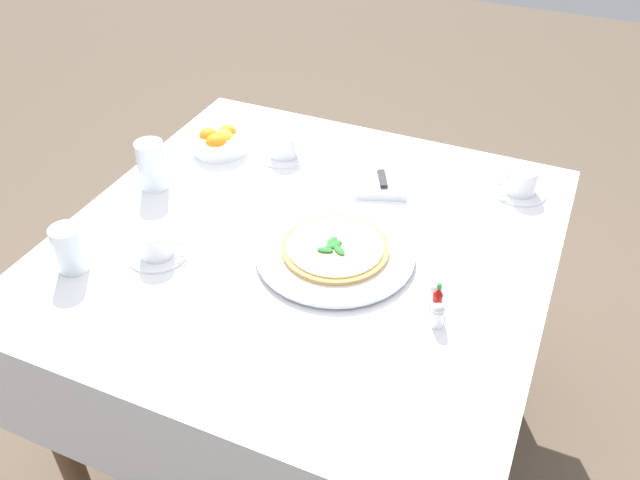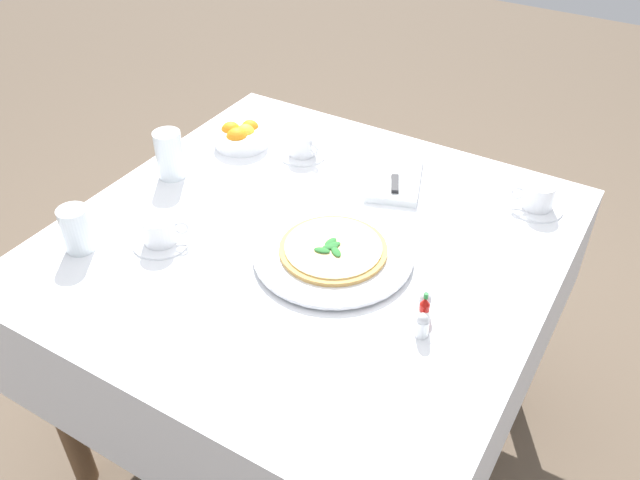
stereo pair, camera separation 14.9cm
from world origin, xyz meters
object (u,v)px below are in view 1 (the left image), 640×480
Objects in this scene: coffee_cup_left_edge at (521,183)px; hot_sauce_bottle at (437,302)px; napkin_folded at (380,174)px; coffee_cup_center_back at (284,147)px; water_glass_back_corner at (70,251)px; pizza at (335,248)px; pepper_shaker at (438,316)px; salt_shaker at (435,295)px; pizza_plate at (335,252)px; water_glass_far_left at (152,168)px; citrus_bowl at (219,142)px; dinner_knife at (380,169)px; coffee_cup_right_edge at (156,244)px.

coffee_cup_left_edge is 0.51m from hot_sauce_bottle.
coffee_cup_left_edge reaches higher than napkin_folded.
coffee_cup_center_back is 1.22× the size of water_glass_back_corner.
hot_sauce_bottle is at bearing -109.41° from pizza.
salt_shaker is at bearing 19.65° from pepper_shaker.
water_glass_far_left is (0.08, 0.53, 0.04)m from pizza_plate.
citrus_bowl is at bearing -14.99° from water_glass_far_left.
pepper_shaker is (-0.47, -0.28, 0.02)m from napkin_folded.
pepper_shaker is at bearing -113.98° from pizza.
coffee_cup_left_edge is (0.42, -0.33, 0.01)m from pizza.
pizza_plate is 0.35m from dinner_knife.
coffee_cup_right_edge is at bearing -144.29° from water_glass_far_left.
napkin_folded is 0.49m from salt_shaker.
hot_sauce_bottle is at bearing -118.27° from citrus_bowl.
coffee_cup_center_back is at bearing -8.19° from coffee_cup_right_edge.
pepper_shaker is at bearing -114.03° from pizza_plate.
pizza_plate is at bearing -122.54° from citrus_bowl.
citrus_bowl is at bearing 63.16° from salt_shaker.
hot_sauce_bottle is (-0.51, 0.08, 0.00)m from coffee_cup_left_edge.
citrus_bowl is 2.67× the size of salt_shaker.
hot_sauce_bottle is 0.03m from pepper_shaker.
dinner_knife is at bearing -87.66° from coffee_cup_center_back.
pizza is 0.57m from water_glass_back_corner.
salt_shaker and pepper_shaker have the same top height.
coffee_cup_right_edge reaches higher than pizza.
coffee_cup_center_back reaches higher than dinner_knife.
coffee_cup_left_edge is 1.21× the size of water_glass_back_corner.
dinner_knife reaches higher than pizza_plate.
water_glass_far_left reaches higher than water_glass_back_corner.
water_glass_far_left is at bearing 81.79° from pizza.
pizza_plate is 0.53m from coffee_cup_left_edge.
water_glass_far_left reaches higher than pizza.
coffee_cup_center_back is 0.63m from coffee_cup_left_edge.
pepper_shaker reaches higher than dinner_knife.
pizza_plate is 0.56m from citrus_bowl.
pizza is 0.45m from coffee_cup_center_back.
water_glass_far_left is 2.27× the size of salt_shaker.
coffee_cup_right_edge reaches higher than napkin_folded.
dinner_knife is 0.52m from hot_sauce_bottle.
water_glass_back_corner reaches higher than coffee_cup_right_edge.
water_glass_back_corner reaches higher than hot_sauce_bottle.
pepper_shaker is (-0.42, -0.73, -0.00)m from citrus_bowl.
water_glass_far_left reaches higher than pepper_shaker.
pepper_shaker reaches higher than napkin_folded.
citrus_bowl is (0.45, 0.11, -0.00)m from coffee_cup_right_edge.
coffee_cup_left_edge is 0.54m from pepper_shaker.
coffee_cup_center_back reaches higher than salt_shaker.
coffee_cup_center_back is at bearing 50.60° from pepper_shaker.
water_glass_back_corner is 0.58× the size of dinner_knife.
salt_shaker is at bearing -75.02° from water_glass_back_corner.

